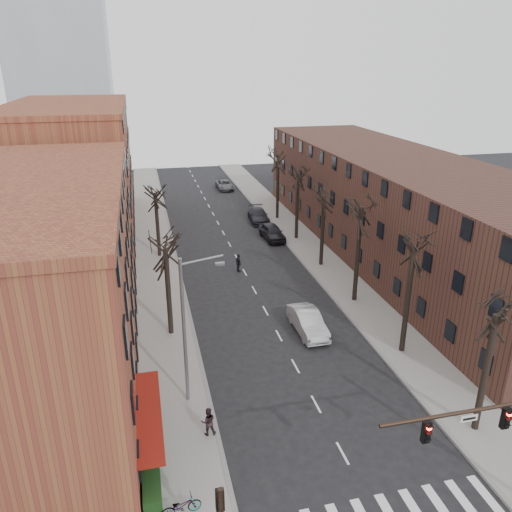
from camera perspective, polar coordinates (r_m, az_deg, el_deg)
sidewalk_left at (r=52.77m, az=-11.42°, el=0.36°), size 4.00×90.00×0.15m
sidewalk_right at (r=55.38m, az=5.31°, el=1.72°), size 4.00×90.00×0.15m
building_left_near at (r=32.78m, az=-24.72°, el=-3.29°), size 12.00×26.00×12.00m
building_left_far at (r=59.98m, az=-20.03°, el=8.93°), size 12.00×28.00×14.00m
building_right at (r=52.66m, az=15.56°, el=5.60°), size 12.00×50.00×10.00m
awning_left at (r=27.59m, az=-11.70°, el=-21.48°), size 1.20×7.00×0.15m
hedge at (r=26.42m, az=-11.95°, el=-21.92°), size 0.80×6.00×1.00m
tree_right_a at (r=30.88m, az=23.66°, el=-17.74°), size 5.20×5.20×10.00m
tree_right_b at (r=36.22m, az=16.27°, el=-10.46°), size 5.20×5.20×10.80m
tree_right_c at (r=42.41m, az=11.13°, el=-5.07°), size 5.20×5.20×11.60m
tree_right_d at (r=49.13m, az=7.41°, el=-1.07°), size 5.20×5.20×10.00m
tree_right_e at (r=56.18m, az=4.61°, el=1.95°), size 5.20×5.20×10.80m
tree_right_f at (r=63.46m, az=2.43°, el=4.28°), size 5.20×5.20×11.60m
tree_left_a at (r=37.37m, az=-9.65°, el=-8.79°), size 5.20×5.20×9.50m
tree_left_b at (r=51.87m, az=-10.93°, el=-0.06°), size 5.20×5.20×9.50m
streetlight at (r=27.98m, az=-7.90°, el=-7.86°), size 2.45×0.22×9.03m
silver_sedan at (r=36.94m, az=5.94°, el=-7.51°), size 1.87×5.02×1.64m
parked_car_near at (r=55.72m, az=1.86°, el=2.76°), size 2.33×5.07×1.68m
parked_car_mid at (r=62.08m, az=0.27°, el=4.67°), size 2.58×5.56×1.57m
parked_car_far at (r=78.52m, az=-3.60°, el=8.11°), size 2.37×4.99×1.38m
pedestrian_b at (r=27.67m, az=-5.49°, el=-18.30°), size 0.81×0.65×1.61m
pedestrian_crossing at (r=46.96m, az=-2.02°, el=-0.81°), size 0.67×1.11×1.77m
bicycle at (r=24.35m, az=-8.56°, el=-26.41°), size 1.86×0.88×0.94m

